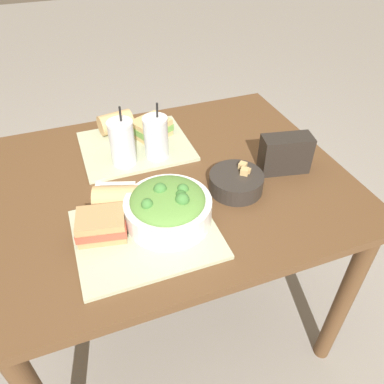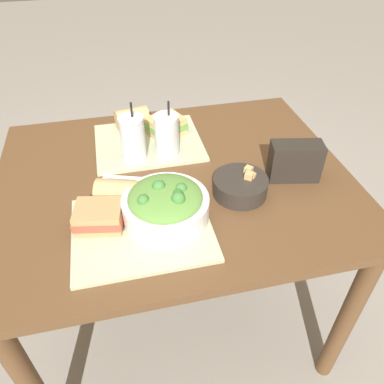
# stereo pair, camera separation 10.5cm
# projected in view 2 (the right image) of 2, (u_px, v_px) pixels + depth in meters

# --- Properties ---
(ground_plane) EXTENTS (12.00, 12.00, 0.00)m
(ground_plane) POSITION_uv_depth(u_px,v_px,m) (179.00, 309.00, 1.70)
(ground_plane) COLOR gray
(dining_table) EXTENTS (1.13, 0.90, 0.76)m
(dining_table) POSITION_uv_depth(u_px,v_px,m) (175.00, 202.00, 1.28)
(dining_table) COLOR brown
(dining_table) RESTS_ON ground_plane
(tray_near) EXTENTS (0.37, 0.32, 0.01)m
(tray_near) POSITION_uv_depth(u_px,v_px,m) (142.00, 229.00, 1.02)
(tray_near) COLOR #B2BC99
(tray_near) RESTS_ON dining_table
(tray_far) EXTENTS (0.37, 0.32, 0.01)m
(tray_far) POSITION_uv_depth(u_px,v_px,m) (149.00, 142.00, 1.35)
(tray_far) COLOR #B2BC99
(tray_far) RESTS_ON dining_table
(salad_bowl) EXTENTS (0.24, 0.24, 0.12)m
(salad_bowl) POSITION_uv_depth(u_px,v_px,m) (166.00, 204.00, 1.01)
(salad_bowl) COLOR white
(salad_bowl) RESTS_ON tray_near
(soup_bowl) EXTENTS (0.17, 0.17, 0.08)m
(soup_bowl) POSITION_uv_depth(u_px,v_px,m) (240.00, 185.00, 1.13)
(soup_bowl) COLOR #2D2823
(soup_bowl) RESTS_ON dining_table
(sandwich_near) EXTENTS (0.15, 0.12, 0.06)m
(sandwich_near) POSITION_uv_depth(u_px,v_px,m) (99.00, 217.00, 1.00)
(sandwich_near) COLOR tan
(sandwich_near) RESTS_ON tray_near
(baguette_near) EXTENTS (0.18, 0.12, 0.07)m
(baguette_near) POSITION_uv_depth(u_px,v_px,m) (125.00, 192.00, 1.07)
(baguette_near) COLOR tan
(baguette_near) RESTS_ON tray_near
(sandwich_far) EXTENTS (0.16, 0.15, 0.06)m
(sandwich_far) POSITION_uv_depth(u_px,v_px,m) (166.00, 126.00, 1.37)
(sandwich_far) COLOR tan
(sandwich_far) RESTS_ON tray_far
(baguette_far) EXTENTS (0.13, 0.09, 0.07)m
(baguette_far) POSITION_uv_depth(u_px,v_px,m) (133.00, 118.00, 1.41)
(baguette_far) COLOR tan
(baguette_far) RESTS_ON tray_far
(drink_cup_dark) EXTENTS (0.08, 0.08, 0.20)m
(drink_cup_dark) POSITION_uv_depth(u_px,v_px,m) (133.00, 139.00, 1.23)
(drink_cup_dark) COLOR silver
(drink_cup_dark) RESTS_ON tray_far
(drink_cup_red) EXTENTS (0.08, 0.08, 0.20)m
(drink_cup_red) POSITION_uv_depth(u_px,v_px,m) (168.00, 136.00, 1.25)
(drink_cup_red) COLOR silver
(drink_cup_red) RESTS_ON tray_far
(chip_bag) EXTENTS (0.17, 0.10, 0.12)m
(chip_bag) POSITION_uv_depth(u_px,v_px,m) (295.00, 161.00, 1.17)
(chip_bag) COLOR #28231E
(chip_bag) RESTS_ON dining_table
(napkin_folded) EXTENTS (0.15, 0.12, 0.00)m
(napkin_folded) POSITION_uv_depth(u_px,v_px,m) (120.00, 185.00, 1.18)
(napkin_folded) COLOR white
(napkin_folded) RESTS_ON dining_table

